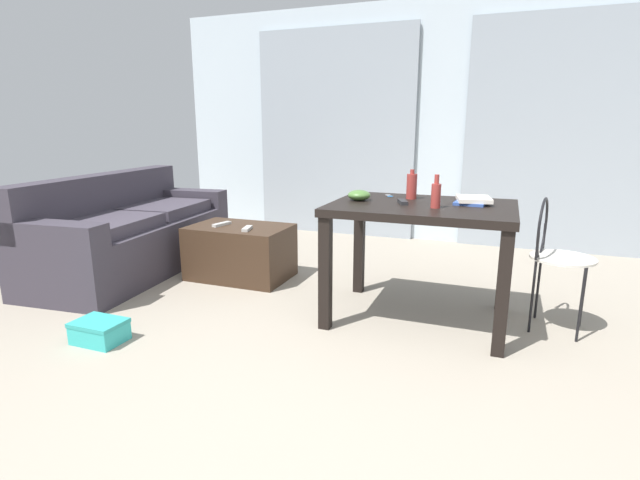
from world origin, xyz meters
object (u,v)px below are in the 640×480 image
Objects in this scene: wire_chair at (553,247)px; book_stack at (473,200)px; tv_remote_on_table at (403,202)px; shoebox at (100,331)px; tv_remote_secondary at (222,224)px; bottle_far at (412,186)px; tv_remote_primary at (247,229)px; coffee_table at (240,252)px; scissors at (390,196)px; couch at (130,234)px; bottle_near at (436,195)px; bowl at (359,195)px; craft_table at (421,222)px.

wire_chair reaches higher than book_stack.
tv_remote_on_table is 1.99m from shoebox.
tv_remote_secondary is (-2.46, 0.17, -0.07)m from wire_chair.
wire_chair is 0.95m from bottle_far.
tv_remote_primary is (-1.69, 0.11, -0.34)m from book_stack.
tv_remote_primary is at bearing -39.72° from coffee_table.
tv_remote_on_table is 1.50× the size of scissors.
couch is 10.18× the size of bottle_near.
couch is 13.00× the size of tv_remote_primary.
coffee_table is at bearing 142.56° from tv_remote_on_table.
tv_remote_secondary is (-1.78, 0.43, -0.39)m from bottle_near.
couch is 2.71m from bottle_near.
book_stack is at bearing 30.33° from shoebox.
wire_chair is 4.13× the size of bottle_near.
book_stack is 0.44m from tv_remote_on_table.
bottle_far is 1.08× the size of tv_remote_secondary.
couch reaches higher than tv_remote_primary.
scissors is at bearing 1.44° from couch.
bottle_near is at bearing -16.05° from coffee_table.
bottle_far is 1.39× the size of tv_remote_on_table.
bottle_far is at bearing 122.94° from bottle_near.
tv_remote_primary is at bearing 77.33° from shoebox.
tv_remote_on_table is (-0.90, -0.17, 0.25)m from wire_chair.
bottle_near reaches higher than bowl.
couch reaches higher than book_stack.
coffee_table is 0.29m from tv_remote_primary.
tv_remote_primary is (-2.18, 0.10, -0.07)m from wire_chair.
tv_remote_secondary is at bearing -166.67° from coffee_table.
book_stack is 1.73× the size of tv_remote_primary.
book_stack is at bearing -10.23° from bottle_far.
tv_remote_on_table reaches higher than tv_remote_secondary.
scissors is 0.52× the size of tv_remote_secondary.
coffee_table is 4.04× the size of bottle_near.
craft_table is at bearing -6.76° from tv_remote_on_table.
coffee_table is 2.34m from wire_chair.
wire_chair reaches higher than tv_remote_primary.
craft_table is 11.92× the size of scissors.
coffee_table is 0.72× the size of craft_table.
craft_table is 2.06m from shoebox.
bowl is 0.52× the size of shoebox.
book_stack is (-0.48, -0.02, 0.27)m from wire_chair.
couch is 14.37× the size of tv_remote_on_table.
book_stack reaches higher than tv_remote_on_table.
tv_remote_on_table is 1.63m from tv_remote_secondary.
shoebox is at bearing -77.99° from tv_remote_secondary.
book_stack is (2.84, -0.08, 0.47)m from couch.
tv_remote_primary is 0.54× the size of shoebox.
bowl is (-0.51, 0.12, -0.05)m from bottle_near.
bowl is 0.56× the size of book_stack.
wire_chair is at bearing 20.87° from bottle_near.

